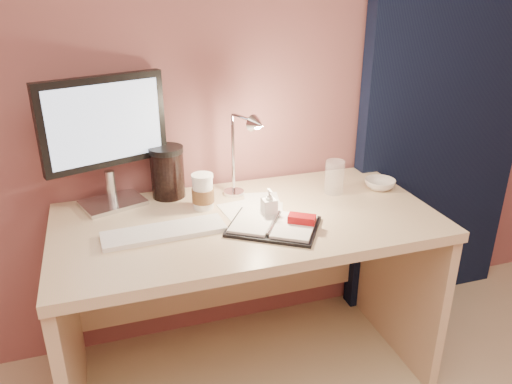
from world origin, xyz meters
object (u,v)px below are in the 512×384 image
object	(u,v)px
desk	(243,260)
bowl	(380,184)
desk_lamp	(230,149)
planner	(276,225)
lotion_bottle	(269,204)
dark_jar	(168,175)
monitor	(104,131)
clear_cup	(334,177)
coffee_cup	(203,192)
keyboard	(164,232)

from	to	relation	value
desk	bowl	bearing A→B (deg)	1.69
desk_lamp	planner	bearing A→B (deg)	-92.13
desk	lotion_bottle	world-z (taller)	lotion_bottle
desk	dark_jar	size ratio (longest dim) A/B	7.54
monitor	clear_cup	xyz separation A→B (m)	(0.87, -0.15, -0.23)
lotion_bottle	dark_jar	xyz separation A→B (m)	(-0.32, 0.31, 0.04)
desk	dark_jar	distance (m)	0.45
planner	monitor	bearing A→B (deg)	178.00
desk	clear_cup	bearing A→B (deg)	5.50
planner	desk_lamp	xyz separation A→B (m)	(-0.10, 0.25, 0.21)
coffee_cup	clear_cup	bearing A→B (deg)	-1.98
coffee_cup	lotion_bottle	world-z (taller)	coffee_cup
lotion_bottle	desk_lamp	distance (m)	0.26
coffee_cup	desk_lamp	bearing A→B (deg)	4.47
monitor	desk_lamp	distance (m)	0.46
desk	bowl	size ratio (longest dim) A/B	11.04
keyboard	coffee_cup	bearing A→B (deg)	41.09
coffee_cup	clear_cup	size ratio (longest dim) A/B	1.00
desk	bowl	xyz separation A→B (m)	(0.61, 0.02, 0.25)
keyboard	desk_lamp	distance (m)	0.40
keyboard	bowl	xyz separation A→B (m)	(0.92, 0.13, 0.01)
planner	lotion_bottle	world-z (taller)	lotion_bottle
keyboard	clear_cup	distance (m)	0.73
clear_cup	bowl	bearing A→B (deg)	-5.92
dark_jar	desk_lamp	distance (m)	0.29
clear_cup	monitor	bearing A→B (deg)	170.10
clear_cup	keyboard	bearing A→B (deg)	-168.16
desk	coffee_cup	bearing A→B (deg)	157.12
keyboard	lotion_bottle	bearing A→B (deg)	-1.75
desk_lamp	monitor	bearing A→B (deg)	141.03
clear_cup	bowl	xyz separation A→B (m)	(0.20, -0.02, -0.05)
coffee_cup	dark_jar	bearing A→B (deg)	125.37
dark_jar	monitor	bearing A→B (deg)	-174.93
keyboard	planner	xyz separation A→B (m)	(0.38, -0.07, 0.00)
bowl	dark_jar	size ratio (longest dim) A/B	0.68
coffee_cup	dark_jar	size ratio (longest dim) A/B	0.74
desk	clear_cup	xyz separation A→B (m)	(0.40, 0.04, 0.29)
bowl	coffee_cup	bearing A→B (deg)	176.94
planner	lotion_bottle	size ratio (longest dim) A/B	3.32
monitor	dark_jar	xyz separation A→B (m)	(0.22, 0.02, -0.21)
monitor	desk_lamp	world-z (taller)	monitor
coffee_cup	bowl	world-z (taller)	coffee_cup
monitor	lotion_bottle	size ratio (longest dim) A/B	4.37
clear_cup	dark_jar	bearing A→B (deg)	165.19
clear_cup	desk_lamp	xyz separation A→B (m)	(-0.43, 0.03, 0.15)
clear_cup	desk_lamp	bearing A→B (deg)	176.36
planner	desk_lamp	distance (m)	0.34
clear_cup	lotion_bottle	distance (m)	0.36
desk	lotion_bottle	xyz separation A→B (m)	(0.07, -0.10, 0.28)
keyboard	desk_lamp	world-z (taller)	desk_lamp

